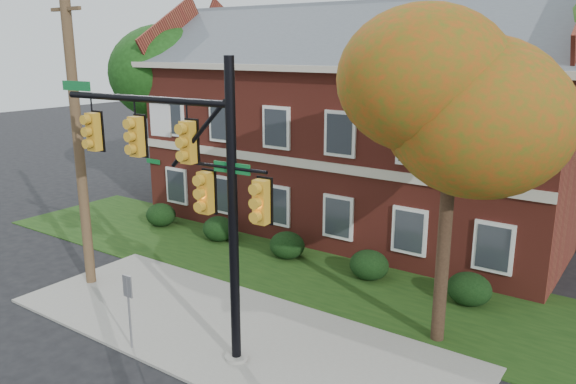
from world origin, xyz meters
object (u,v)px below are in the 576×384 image
Objects in this scene: hedge_center at (287,245)px; hedge_right at (369,265)px; hedge_far_left at (161,215)px; hedge_far_right at (469,289)px; hedge_left at (219,229)px; tree_near_right at (462,99)px; traffic_signal at (188,175)px; tree_far_rear at (453,28)px; utility_pole at (78,141)px; sign_post at (128,300)px; apartment_building at (356,116)px; tree_left_rear at (178,72)px.

hedge_right is (3.50, 0.00, 0.00)m from hedge_center.
hedge_far_right is at bearing 0.00° from hedge_far_left.
hedge_left is 12.68m from tree_near_right.
tree_far_rear is at bearing 87.54° from traffic_signal.
tree_near_right is 1.11× the size of traffic_signal.
sign_post is (4.64, -2.11, -3.49)m from utility_pole.
apartment_building is 6.89m from hedge_center.
hedge_far_right is at bearing 0.00° from hedge_left.
apartment_building is 2.19× the size of tree_near_right.
sign_post is at bearing -129.29° from hedge_far_right.
traffic_signal is at bearing -43.68° from tree_left_rear.
tree_near_right is (7.22, -8.09, 1.68)m from apartment_building.
hedge_far_right is at bearing 0.00° from hedge_right.
hedge_far_left is 1.00× the size of hedge_center.
utility_pole reaches higher than traffic_signal.
hedge_center is at bearing 0.00° from hedge_far_left.
apartment_building is 2.44× the size of traffic_signal.
hedge_left is 1.00× the size of hedge_center.
traffic_signal is at bearing -127.32° from hedge_far_right.
tree_left_rear reaches higher than traffic_signal.
hedge_far_left is at bearing -143.11° from apartment_building.
tree_near_right is (0.22, -2.83, 6.14)m from hedge_far_right.
tree_far_rear is at bearing 84.15° from hedge_center.
tree_near_right is at bearing 35.98° from sign_post.
tree_far_rear is at bearing 99.36° from hedge_right.
apartment_building is at bearing 143.11° from hedge_far_right.
hedge_far_right is (7.00, -5.25, -4.46)m from apartment_building.
sign_post is at bearing -110.69° from hedge_right.
utility_pole is (-11.14, -5.83, 4.43)m from hedge_far_right.
tree_far_rear is 1.49× the size of traffic_signal.
hedge_far_right is at bearing 30.64° from utility_pole.
hedge_left is (3.50, 0.00, 0.00)m from hedge_far_left.
traffic_signal is (11.51, -10.99, -1.89)m from tree_left_rear.
tree_near_right is at bearing -21.42° from hedge_center.
hedge_far_right is at bearing -13.89° from tree_left_rear.
hedge_left is 0.18× the size of traffic_signal.
hedge_far_right is at bearing 94.52° from tree_near_right.
apartment_building is at bearing 72.52° from utility_pole.
tree_left_rear is at bearing 146.41° from hedge_left.
traffic_signal is at bearing 39.28° from sign_post.
hedge_left is at bearing 115.48° from sign_post.
tree_left_rear reaches higher than hedge_far_left.
tree_far_rear is 5.34× the size of sign_post.
sign_post is (-1.28, -1.09, -3.32)m from traffic_signal.
hedge_far_left is 7.86m from utility_pole.
traffic_signal is (1.78, -6.85, 4.26)m from hedge_center.
tree_left_rear reaches higher than hedge_right.
sign_post is at bearing -87.83° from apartment_building.
traffic_signal is at bearing -37.97° from hedge_far_left.
tree_near_right reaches higher than hedge_center.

